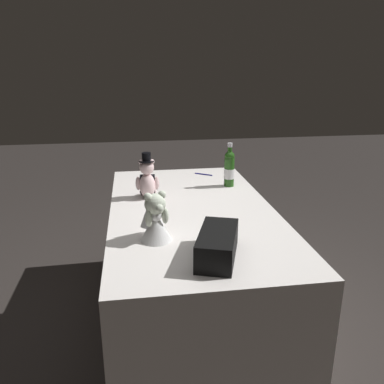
{
  "coord_description": "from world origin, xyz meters",
  "views": [
    {
      "loc": [
        -2.13,
        0.32,
        1.57
      ],
      "look_at": [
        0.0,
        0.0,
        0.86
      ],
      "focal_mm": 37.26,
      "sensor_mm": 36.0,
      "label": 1
    }
  ],
  "objects_px": {
    "teddy_bear_bride": "(155,218)",
    "champagne_bottle": "(229,168)",
    "teddy_bear_groom": "(147,180)",
    "gift_case_black": "(217,245)",
    "signing_pen": "(203,174)"
  },
  "relations": [
    {
      "from": "teddy_bear_groom",
      "to": "signing_pen",
      "type": "distance_m",
      "value": 0.64
    },
    {
      "from": "teddy_bear_groom",
      "to": "teddy_bear_bride",
      "type": "height_order",
      "value": "teddy_bear_groom"
    },
    {
      "from": "teddy_bear_groom",
      "to": "champagne_bottle",
      "type": "relative_size",
      "value": 0.97
    },
    {
      "from": "teddy_bear_groom",
      "to": "champagne_bottle",
      "type": "distance_m",
      "value": 0.58
    },
    {
      "from": "teddy_bear_groom",
      "to": "teddy_bear_bride",
      "type": "distance_m",
      "value": 0.62
    },
    {
      "from": "teddy_bear_bride",
      "to": "teddy_bear_groom",
      "type": "bearing_deg",
      "value": 0.65
    },
    {
      "from": "teddy_bear_bride",
      "to": "gift_case_black",
      "type": "height_order",
      "value": "teddy_bear_bride"
    },
    {
      "from": "teddy_bear_bride",
      "to": "gift_case_black",
      "type": "xyz_separation_m",
      "value": [
        -0.23,
        -0.26,
        -0.05
      ]
    },
    {
      "from": "gift_case_black",
      "to": "champagne_bottle",
      "type": "bearing_deg",
      "value": -16.33
    },
    {
      "from": "teddy_bear_groom",
      "to": "gift_case_black",
      "type": "distance_m",
      "value": 0.89
    },
    {
      "from": "teddy_bear_groom",
      "to": "champagne_bottle",
      "type": "bearing_deg",
      "value": -74.14
    },
    {
      "from": "teddy_bear_bride",
      "to": "champagne_bottle",
      "type": "xyz_separation_m",
      "value": [
        0.78,
        -0.55,
        0.02
      ]
    },
    {
      "from": "champagne_bottle",
      "to": "signing_pen",
      "type": "xyz_separation_m",
      "value": [
        0.3,
        0.13,
        -0.12
      ]
    },
    {
      "from": "teddy_bear_groom",
      "to": "signing_pen",
      "type": "bearing_deg",
      "value": -43.1
    },
    {
      "from": "teddy_bear_groom",
      "to": "champagne_bottle",
      "type": "height_order",
      "value": "champagne_bottle"
    }
  ]
}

